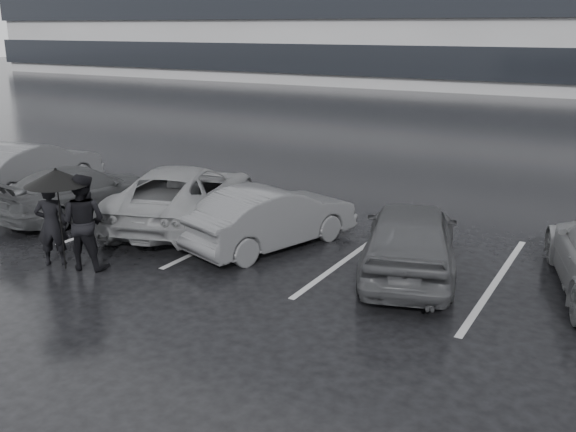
% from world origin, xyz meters
% --- Properties ---
extents(ground, '(160.00, 160.00, 0.00)m').
position_xyz_m(ground, '(0.00, 0.00, 0.00)').
color(ground, black).
rests_on(ground, ground).
extents(car_main, '(2.75, 4.36, 1.38)m').
position_xyz_m(car_main, '(1.91, 2.06, 0.69)').
color(car_main, black).
rests_on(car_main, ground).
extents(car_west_a, '(2.44, 4.04, 1.26)m').
position_xyz_m(car_west_a, '(-1.08, 2.16, 0.63)').
color(car_west_a, '#2F2E31').
rests_on(car_west_a, ground).
extents(car_west_b, '(3.65, 5.37, 1.37)m').
position_xyz_m(car_west_b, '(-3.62, 2.51, 0.68)').
color(car_west_b, '#545457').
rests_on(car_west_b, ground).
extents(car_west_c, '(2.21, 4.29, 1.19)m').
position_xyz_m(car_west_c, '(-6.16, 1.82, 0.60)').
color(car_west_c, black).
rests_on(car_west_c, ground).
extents(car_west_d, '(1.96, 4.45, 1.42)m').
position_xyz_m(car_west_d, '(-8.96, 2.61, 0.71)').
color(car_west_d, '#2F2E31').
rests_on(car_west_d, ground).
extents(pedestrian_left, '(0.69, 0.65, 1.60)m').
position_xyz_m(pedestrian_left, '(-4.12, -0.80, 0.80)').
color(pedestrian_left, black).
rests_on(pedestrian_left, ground).
extents(pedestrian_right, '(1.04, 0.91, 1.80)m').
position_xyz_m(pedestrian_right, '(-3.46, -0.62, 0.90)').
color(pedestrian_right, black).
rests_on(pedestrian_right, ground).
extents(umbrella, '(1.14, 1.14, 1.93)m').
position_xyz_m(umbrella, '(-3.78, -0.86, 1.76)').
color(umbrella, black).
rests_on(umbrella, ground).
extents(stall_stripes, '(19.72, 5.00, 0.00)m').
position_xyz_m(stall_stripes, '(-0.80, 2.50, 0.00)').
color(stall_stripes, '#9E9EA1').
rests_on(stall_stripes, ground).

